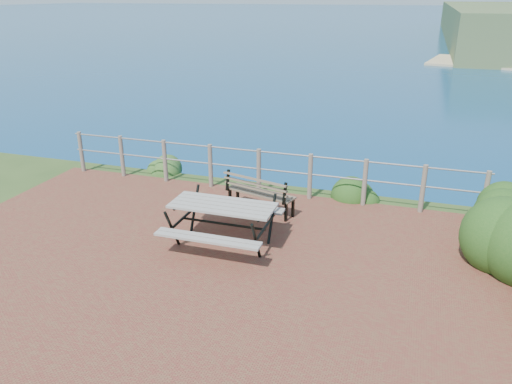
% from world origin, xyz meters
% --- Properties ---
extents(ground, '(10.00, 7.00, 0.12)m').
position_xyz_m(ground, '(0.00, 0.00, 0.00)').
color(ground, brown).
rests_on(ground, ground).
extents(ocean, '(1200.00, 1200.00, 0.00)m').
position_xyz_m(ocean, '(0.00, 200.00, 0.00)').
color(ocean, '#14577A').
rests_on(ocean, ground).
extents(safety_railing, '(9.40, 0.10, 1.00)m').
position_xyz_m(safety_railing, '(0.00, 3.35, 0.57)').
color(safety_railing, '#6B5B4C').
rests_on(safety_railing, ground).
extents(picnic_table, '(1.81, 1.56, 0.76)m').
position_xyz_m(picnic_table, '(0.16, 0.80, 0.49)').
color(picnic_table, '#9A958A').
rests_on(picnic_table, ground).
extents(park_bench, '(1.50, 0.74, 0.82)m').
position_xyz_m(park_bench, '(0.36, 2.36, 0.54)').
color(park_bench, brown).
rests_on(park_bench, ground).
extents(shrub_lip_west, '(0.73, 0.73, 0.46)m').
position_xyz_m(shrub_lip_west, '(-2.71, 4.07, 0.00)').
color(shrub_lip_west, '#284F1D').
rests_on(shrub_lip_west, ground).
extents(shrub_lip_east, '(0.88, 0.88, 0.66)m').
position_xyz_m(shrub_lip_east, '(2.20, 3.90, 0.00)').
color(shrub_lip_east, '#194615').
rests_on(shrub_lip_east, ground).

